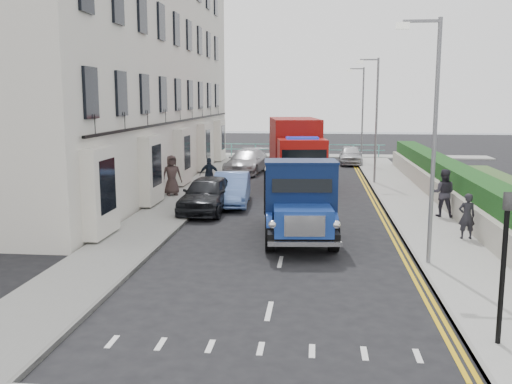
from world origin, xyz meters
The scene contains 23 objects.
ground centered at (0.00, 0.00, 0.00)m, with size 120.00×120.00×0.00m, color black.
pavement_west centered at (-5.20, 9.00, 0.06)m, with size 2.40×38.00×0.12m, color gray.
pavement_east centered at (5.30, 9.00, 0.06)m, with size 2.60×38.00×0.12m, color gray.
promenade centered at (0.00, 29.00, 0.06)m, with size 30.00×2.50×0.12m, color gray.
sea_plane centered at (0.00, 60.00, 0.00)m, with size 120.00×120.00×0.00m, color slate.
terrace_west centered at (-9.47, 13.00, 7.17)m, with size 6.31×30.20×14.25m.
garden_east centered at (7.21, 9.00, 0.90)m, with size 1.45×28.00×1.75m.
seafront_railing centered at (0.00, 28.20, 0.58)m, with size 13.00×0.08×1.11m.
lamp_near centered at (4.18, -2.00, 4.00)m, with size 1.23×0.18×7.00m.
lamp_mid centered at (4.18, 14.00, 4.00)m, with size 1.23×0.18×7.00m.
lamp_far centered at (4.18, 24.00, 4.00)m, with size 1.23×0.18×7.00m.
traffic_signal centered at (4.60, -7.50, 2.07)m, with size 0.16×0.20×3.10m.
bedford_lorry centered at (0.50, 0.23, 1.28)m, with size 2.82×6.06×2.78m.
red_lorry centered at (-0.11, 12.50, 1.98)m, with size 3.40×7.36×3.72m.
parked_car_front centered at (-3.60, 5.22, 0.77)m, with size 1.82×4.53×1.54m, color black.
parked_car_mid centered at (-2.82, 7.00, 0.73)m, with size 1.54×4.41×1.45m, color #668CDB.
parked_car_rear centered at (-3.47, 18.00, 0.76)m, with size 2.14×5.26×1.53m, color #ACACB1.
seafront_car_left centered at (-0.83, 25.71, 0.66)m, with size 2.19×4.75×1.32m, color black.
seafront_car_right centered at (3.50, 23.75, 0.68)m, with size 1.61×4.01×1.37m, color silver.
pedestrian_east_near centered at (6.10, 1.05, 0.90)m, with size 0.57×0.37×1.56m, color black.
pedestrian_east_far centered at (6.10, 4.75, 1.08)m, with size 0.93×0.73×1.92m, color #2E2B34.
pedestrian_west_near centered at (-4.40, 9.96, 0.98)m, with size 1.00×0.42×1.71m, color black.
pedestrian_west_far centered at (-6.00, 8.56, 1.10)m, with size 0.96×0.62×1.96m, color #3A2B29.
Camera 1 is at (1.02, -18.42, 4.84)m, focal length 40.00 mm.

